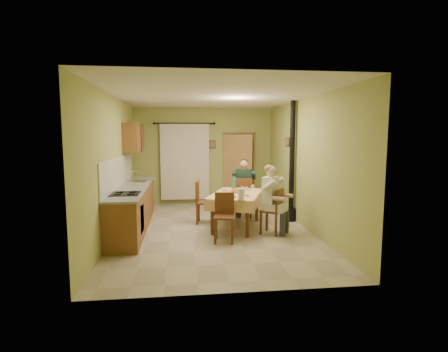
{
  "coord_description": "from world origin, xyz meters",
  "views": [
    {
      "loc": [
        -0.63,
        -7.23,
        2.02
      ],
      "look_at": [
        0.25,
        0.1,
        1.15
      ],
      "focal_mm": 28.0,
      "sensor_mm": 36.0,
      "label": 1
    }
  ],
  "objects": [
    {
      "name": "man_far",
      "position": [
        0.88,
        1.23,
        0.88
      ],
      "size": [
        0.63,
        0.54,
        1.39
      ],
      "rotation": [
        0.0,
        0.0,
        -0.22
      ],
      "color": "#192D23",
      "rests_on": "chair_far"
    },
    {
      "name": "doorway",
      "position": [
        1.03,
        2.88,
        1.05
      ],
      "size": [
        0.96,
        0.42,
        2.15
      ],
      "color": "black",
      "rests_on": "ground"
    },
    {
      "name": "man_right",
      "position": [
        1.17,
        -0.4,
        0.88
      ],
      "size": [
        0.64,
        0.65,
        1.39
      ],
      "rotation": [
        0.0,
        0.0,
        0.95
      ],
      "color": "silver",
      "rests_on": "chair_right"
    },
    {
      "name": "floor",
      "position": [
        0.0,
        0.0,
        0.0
      ],
      "size": [
        4.0,
        6.0,
        0.01
      ],
      "primitive_type": "cube",
      "color": "tan",
      "rests_on": "ground"
    },
    {
      "name": "tableware",
      "position": [
        0.51,
        0.07,
        0.81
      ],
      "size": [
        0.74,
        1.6,
        0.33
      ],
      "color": "white",
      "rests_on": "dining_table"
    },
    {
      "name": "kitchen_run",
      "position": [
        -1.71,
        0.4,
        0.48
      ],
      "size": [
        0.64,
        3.64,
        1.56
      ],
      "color": "brown",
      "rests_on": "ground"
    },
    {
      "name": "picture_right",
      "position": [
        1.97,
        1.2,
        1.85
      ],
      "size": [
        0.03,
        0.31,
        0.21
      ],
      "primitive_type": "cube",
      "color": "brown",
      "rests_on": "room_shell"
    },
    {
      "name": "curtain",
      "position": [
        -0.55,
        2.9,
        1.26
      ],
      "size": [
        1.7,
        0.07,
        2.22
      ],
      "color": "black",
      "rests_on": "ground"
    },
    {
      "name": "dining_table",
      "position": [
        0.53,
        0.17,
        0.38
      ],
      "size": [
        1.49,
        1.88,
        0.76
      ],
      "rotation": [
        0.0,
        0.0,
        -0.35
      ],
      "color": "#ECB97B",
      "rests_on": "ground"
    },
    {
      "name": "stove_flue",
      "position": [
        1.9,
        0.6,
        1.02
      ],
      "size": [
        0.24,
        0.24,
        2.8
      ],
      "color": "black",
      "rests_on": "ground"
    },
    {
      "name": "picture_back",
      "position": [
        0.25,
        2.97,
        1.75
      ],
      "size": [
        0.19,
        0.03,
        0.23
      ],
      "primitive_type": "cube",
      "color": "black",
      "rests_on": "room_shell"
    },
    {
      "name": "chair_near",
      "position": [
        0.14,
        -0.82,
        0.29
      ],
      "size": [
        0.43,
        0.43,
        0.92
      ],
      "rotation": [
        0.0,
        0.0,
        2.97
      ],
      "color": "#5B3118",
      "rests_on": "ground"
    },
    {
      "name": "chair_left",
      "position": [
        -0.13,
        0.63,
        0.29
      ],
      "size": [
        0.48,
        0.48,
        0.97
      ],
      "rotation": [
        0.0,
        0.0,
        -1.74
      ],
      "color": "#5B3118",
      "rests_on": "ground"
    },
    {
      "name": "chair_right",
      "position": [
        1.18,
        -0.41,
        0.29
      ],
      "size": [
        0.54,
        0.54,
        0.94
      ],
      "rotation": [
        0.0,
        0.0,
        0.95
      ],
      "color": "#5B3118",
      "rests_on": "ground"
    },
    {
      "name": "upper_cabinets",
      "position": [
        -1.82,
        1.7,
        1.95
      ],
      "size": [
        0.35,
        1.4,
        0.7
      ],
      "primitive_type": "cube",
      "color": "brown",
      "rests_on": "room_shell"
    },
    {
      "name": "room_shell",
      "position": [
        0.0,
        0.0,
        1.82
      ],
      "size": [
        4.04,
        6.04,
        2.82
      ],
      "color": "#A4AB58",
      "rests_on": "ground"
    },
    {
      "name": "chair_far",
      "position": [
        0.88,
        1.21,
        0.29
      ],
      "size": [
        0.5,
        0.5,
        0.97
      ],
      "rotation": [
        0.0,
        0.0,
        -0.22
      ],
      "color": "#5B3118",
      "rests_on": "ground"
    }
  ]
}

